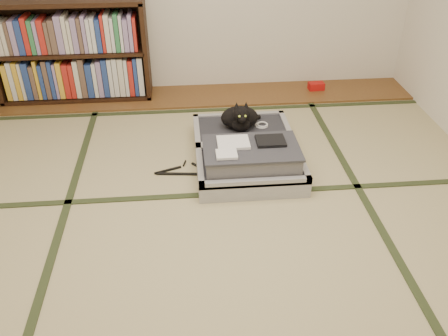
{
  "coord_description": "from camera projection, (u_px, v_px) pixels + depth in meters",
  "views": [
    {
      "loc": [
        -0.19,
        -2.22,
        1.95
      ],
      "look_at": [
        0.05,
        0.35,
        0.25
      ],
      "focal_mm": 38.0,
      "sensor_mm": 36.0,
      "label": 1
    }
  ],
  "objects": [
    {
      "name": "wood_strip",
      "position": [
        203.0,
        96.0,
        4.59
      ],
      "size": [
        4.0,
        0.5,
        0.02
      ],
      "primitive_type": "cube",
      "color": "brown",
      "rests_on": "ground"
    },
    {
      "name": "cat",
      "position": [
        240.0,
        118.0,
        3.69
      ],
      "size": [
        0.34,
        0.34,
        0.27
      ],
      "color": "black",
      "rests_on": "suitcase"
    },
    {
      "name": "suitcase",
      "position": [
        247.0,
        153.0,
        3.53
      ],
      "size": [
        0.76,
        1.01,
        0.3
      ],
      "color": "#AAA9AE",
      "rests_on": "floor"
    },
    {
      "name": "hanger",
      "position": [
        185.0,
        171.0,
        3.49
      ],
      "size": [
        0.43,
        0.22,
        0.01
      ],
      "color": "black",
      "rests_on": "floor"
    },
    {
      "name": "bookcase",
      "position": [
        72.0,
        53.0,
        4.31
      ],
      "size": [
        1.38,
        0.32,
        0.92
      ],
      "color": "black",
      "rests_on": "wood_strip"
    },
    {
      "name": "tatami_borders",
      "position": [
        215.0,
        186.0,
        3.34
      ],
      "size": [
        4.0,
        4.5,
        0.01
      ],
      "color": "#2D381E",
      "rests_on": "ground"
    },
    {
      "name": "floor",
      "position": [
        221.0,
        233.0,
        2.93
      ],
      "size": [
        4.5,
        4.5,
        0.0
      ],
      "primitive_type": "plane",
      "color": "tan",
      "rests_on": "ground"
    },
    {
      "name": "cable_coil",
      "position": [
        262.0,
        125.0,
        3.78
      ],
      "size": [
        0.11,
        0.11,
        0.03
      ],
      "color": "white",
      "rests_on": "suitcase"
    },
    {
      "name": "red_item",
      "position": [
        316.0,
        86.0,
        4.68
      ],
      "size": [
        0.16,
        0.1,
        0.07
      ],
      "primitive_type": "cube",
      "rotation": [
        0.0,
        0.0,
        0.08
      ],
      "color": "#B6110E",
      "rests_on": "wood_strip"
    }
  ]
}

